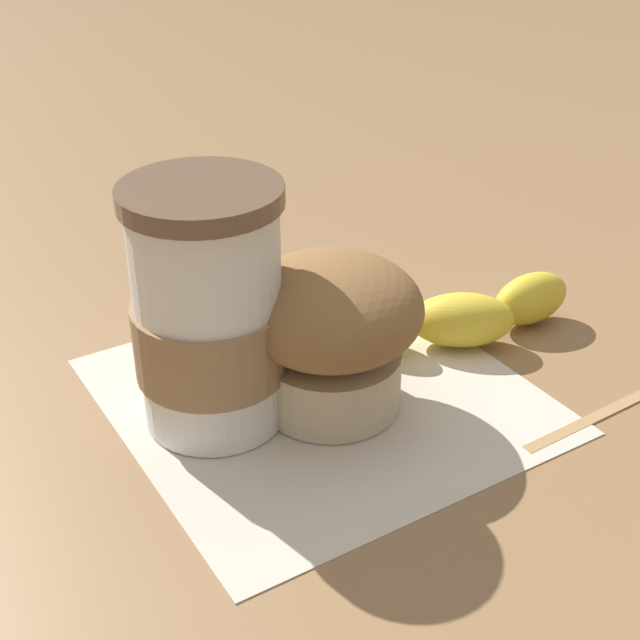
# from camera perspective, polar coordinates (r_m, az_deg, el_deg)

# --- Properties ---
(ground_plane) EXTENTS (3.00, 3.00, 0.00)m
(ground_plane) POSITION_cam_1_polar(r_m,az_deg,el_deg) (0.52, -0.00, -4.89)
(ground_plane) COLOR #936D47
(paper_napkin) EXTENTS (0.25, 0.25, 0.00)m
(paper_napkin) POSITION_cam_1_polar(r_m,az_deg,el_deg) (0.52, -0.00, -4.82)
(paper_napkin) COLOR beige
(paper_napkin) RESTS_ON ground_plane
(coffee_cup) EXTENTS (0.08, 0.08, 0.14)m
(coffee_cup) POSITION_cam_1_polar(r_m,az_deg,el_deg) (0.47, -7.12, 0.32)
(coffee_cup) COLOR white
(coffee_cup) RESTS_ON paper_napkin
(muffin) EXTENTS (0.10, 0.10, 0.09)m
(muffin) POSITION_cam_1_polar(r_m,az_deg,el_deg) (0.49, 0.90, -0.42)
(muffin) COLOR beige
(muffin) RESTS_ON paper_napkin
(banana) EXTENTS (0.16, 0.10, 0.03)m
(banana) POSITION_cam_1_polar(r_m,az_deg,el_deg) (0.57, 8.76, 0.39)
(banana) COLOR yellow
(banana) RESTS_ON paper_napkin
(wooden_stirrer) EXTENTS (0.11, 0.01, 0.00)m
(wooden_stirrer) POSITION_cam_1_polar(r_m,az_deg,el_deg) (0.52, 17.33, -5.87)
(wooden_stirrer) COLOR tan
(wooden_stirrer) RESTS_ON ground_plane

